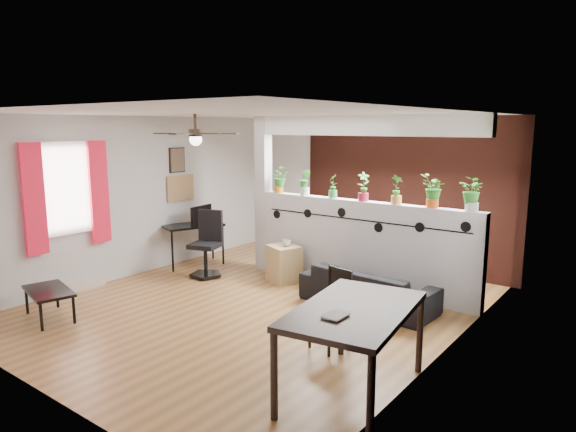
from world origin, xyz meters
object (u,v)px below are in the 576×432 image
at_px(sofa, 368,288).
at_px(computer_desk, 193,228).
at_px(potted_plant_0, 279,179).
at_px(potted_plant_6, 473,193).
at_px(potted_plant_1, 305,181).
at_px(cube_shelf, 284,264).
at_px(potted_plant_2, 333,185).
at_px(potted_plant_4, 397,188).
at_px(dining_table, 354,317).
at_px(office_chair, 207,248).
at_px(potted_plant_5, 433,190).
at_px(cup, 287,243).
at_px(coffee_table, 49,293).
at_px(potted_plant_3, 364,186).
at_px(ceiling_fan, 195,135).
at_px(folding_chair, 335,301).

relative_size(sofa, computer_desk, 1.55).
xyz_separation_m(potted_plant_0, potted_plant_6, (3.16, 0.00, 0.02)).
height_order(potted_plant_1, cube_shelf, potted_plant_1).
bearing_deg(potted_plant_2, potted_plant_4, 0.00).
relative_size(cube_shelf, dining_table, 0.36).
relative_size(potted_plant_2, office_chair, 0.35).
distance_m(potted_plant_5, computer_desk, 4.25).
distance_m(potted_plant_1, potted_plant_4, 1.58).
distance_m(cup, computer_desk, 1.95).
height_order(potted_plant_4, coffee_table, potted_plant_4).
relative_size(potted_plant_3, office_chair, 0.40).
bearing_deg(potted_plant_6, potted_plant_3, -180.00).
relative_size(potted_plant_6, coffee_table, 0.50).
relative_size(cup, office_chair, 0.12).
xyz_separation_m(cube_shelf, coffee_table, (-1.43, -3.07, 0.05)).
xyz_separation_m(ceiling_fan, potted_plant_1, (0.55, 1.80, -0.74)).
relative_size(potted_plant_1, cup, 3.18).
bearing_deg(office_chair, computer_desk, 154.10).
height_order(sofa, computer_desk, computer_desk).
bearing_deg(potted_plant_4, coffee_table, -131.90).
relative_size(potted_plant_1, computer_desk, 0.37).
height_order(potted_plant_1, potted_plant_2, potted_plant_1).
xyz_separation_m(cup, coffee_table, (-1.48, -3.07, -0.29)).
bearing_deg(potted_plant_1, folding_chair, -47.73).
distance_m(ceiling_fan, office_chair, 2.18).
distance_m(potted_plant_3, potted_plant_6, 1.58).
relative_size(potted_plant_5, potted_plant_6, 1.00).
bearing_deg(folding_chair, computer_desk, 159.58).
height_order(potted_plant_0, sofa, potted_plant_0).
xyz_separation_m(potted_plant_0, coffee_table, (-1.01, -3.48, -1.23)).
relative_size(potted_plant_5, computer_desk, 0.40).
xyz_separation_m(cube_shelf, dining_table, (2.61, -2.37, 0.45)).
distance_m(potted_plant_0, potted_plant_1, 0.53).
relative_size(potted_plant_4, folding_chair, 0.47).
bearing_deg(cube_shelf, office_chair, -134.23).
xyz_separation_m(dining_table, folding_chair, (-0.68, 0.77, -0.22)).
xyz_separation_m(potted_plant_0, folding_chair, (2.35, -2.00, -1.05)).
height_order(office_chair, dining_table, office_chair).
xyz_separation_m(potted_plant_6, cup, (-2.69, -0.41, -0.96)).
xyz_separation_m(sofa, coffee_table, (-3.05, -2.84, 0.09)).
distance_m(folding_chair, coffee_table, 3.68).
height_order(cup, office_chair, office_chair).
bearing_deg(sofa, folding_chair, 106.88).
distance_m(computer_desk, folding_chair, 4.08).
distance_m(potted_plant_4, sofa, 1.46).
xyz_separation_m(sofa, folding_chair, (0.31, -1.37, 0.27)).
bearing_deg(cup, office_chair, -157.53).
xyz_separation_m(dining_table, coffee_table, (-4.04, -0.71, -0.40)).
height_order(ceiling_fan, office_chair, ceiling_fan).
height_order(sofa, folding_chair, folding_chair).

